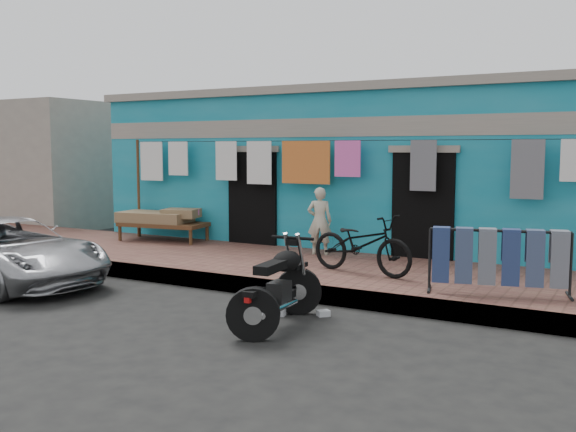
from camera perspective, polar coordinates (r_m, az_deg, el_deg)
The scene contains 15 objects.
ground at distance 8.16m, azimuth -6.97°, elevation -9.36°, with size 80.00×80.00×0.00m, color black.
sidewalk at distance 10.63m, azimuth 2.64°, elevation -5.01°, with size 28.00×3.00×0.25m, color brown.
curb at distance 9.39m, azimuth -1.35°, elevation -6.49°, with size 28.00×0.10×0.25m, color gray.
building at distance 14.13m, azimuth 9.95°, elevation 4.01°, with size 12.20×5.20×3.36m.
neighbor_left at distance 20.58m, azimuth -20.41°, elevation 4.36°, with size 6.00×5.00×3.40m, color #9E9384.
clothesline at distance 11.85m, azimuth 2.59°, elevation 4.36°, with size 10.06×0.06×2.10m.
car at distance 11.15m, azimuth -23.65°, elevation -2.81°, with size 1.75×3.85×1.09m, color #A8A8AC.
seated_person at distance 11.55m, azimuth 2.82°, elevation -0.44°, with size 0.44×0.29×1.22m, color beige.
bicycle at distance 9.84m, azimuth 6.59°, elevation -1.89°, with size 0.61×1.73×1.12m, color black.
motorcycle at distance 7.79m, azimuth -0.95°, elevation -6.07°, with size 0.72×1.67×1.05m, color black, non-canonical shape.
charpoy at distance 13.58m, azimuth -11.02°, elevation -0.81°, with size 2.01×1.15×0.64m, color brown, non-canonical shape.
jeans_rack at distance 8.87m, azimuth 18.21°, elevation -3.76°, with size 1.89×0.83×0.89m, color black, non-canonical shape.
litter_a at distance 8.93m, azimuth -0.41°, elevation -7.73°, with size 0.16×0.12×0.07m, color silver.
litter_b at distance 8.39m, azimuth 3.17°, elevation -8.62°, with size 0.15×0.11×0.08m, color silver.
litter_c at distance 8.44m, azimuth -0.74°, elevation -8.47°, with size 0.22×0.18×0.09m, color silver.
Camera 1 is at (4.67, -6.34, 2.15)m, focal length 40.00 mm.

